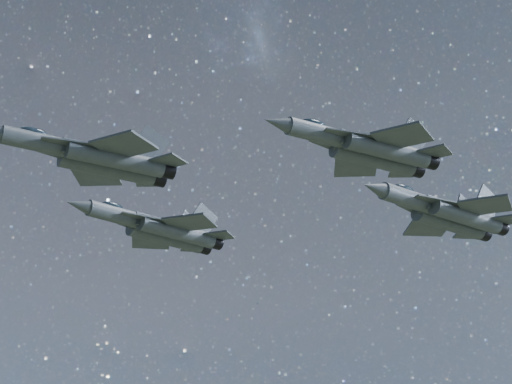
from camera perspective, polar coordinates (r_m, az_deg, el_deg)
jet_lead at (r=76.17m, az=-10.62°, el=2.30°), size 18.25×13.01×4.66m
jet_left at (r=87.46m, az=-6.44°, el=-2.45°), size 18.42×12.74×4.63m
jet_right at (r=64.56m, az=7.41°, el=2.92°), size 15.14×10.79×3.86m
jet_slot at (r=86.64m, az=12.59°, el=-1.40°), size 19.38×13.55×4.88m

